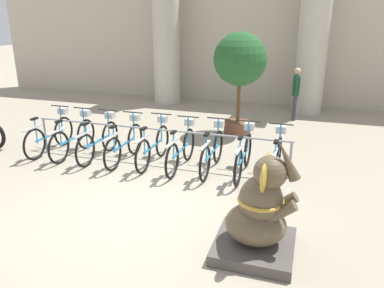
{
  "coord_description": "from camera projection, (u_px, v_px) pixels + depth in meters",
  "views": [
    {
      "loc": [
        2.54,
        -5.05,
        3.01
      ],
      "look_at": [
        0.74,
        0.56,
        1.0
      ],
      "focal_mm": 35.0,
      "sensor_mm": 36.0,
      "label": 1
    }
  ],
  "objects": [
    {
      "name": "bicycle_4",
      "position": [
        154.0,
        145.0,
        7.97
      ],
      "size": [
        0.48,
        1.75,
        1.01
      ],
      "color": "black",
      "rests_on": "ground_plane"
    },
    {
      "name": "bike_rack",
      "position": [
        155.0,
        134.0,
        7.97
      ],
      "size": [
        5.77,
        0.05,
        0.77
      ],
      "color": "gray",
      "rests_on": "ground_plane"
    },
    {
      "name": "bicycle_0",
      "position": [
        51.0,
        135.0,
        8.68
      ],
      "size": [
        0.48,
        1.75,
        1.01
      ],
      "color": "black",
      "rests_on": "ground_plane"
    },
    {
      "name": "bicycle_6",
      "position": [
        212.0,
        151.0,
        7.6
      ],
      "size": [
        0.48,
        1.75,
        1.01
      ],
      "color": "black",
      "rests_on": "ground_plane"
    },
    {
      "name": "bicycle_2",
      "position": [
        99.0,
        140.0,
        8.29
      ],
      "size": [
        0.48,
        1.75,
        1.01
      ],
      "color": "black",
      "rests_on": "ground_plane"
    },
    {
      "name": "bicycle_1",
      "position": [
        74.0,
        138.0,
        8.47
      ],
      "size": [
        0.48,
        1.75,
        1.01
      ],
      "color": "black",
      "rests_on": "ground_plane"
    },
    {
      "name": "elephant_statue",
      "position": [
        259.0,
        216.0,
        4.88
      ],
      "size": [
        1.05,
        1.05,
        1.63
      ],
      "color": "#4C4742",
      "rests_on": "ground_plane"
    },
    {
      "name": "bicycle_8",
      "position": [
        277.0,
        159.0,
        7.19
      ],
      "size": [
        0.48,
        1.75,
        1.01
      ],
      "color": "black",
      "rests_on": "ground_plane"
    },
    {
      "name": "ground_plane",
      "position": [
        140.0,
        206.0,
        6.26
      ],
      "size": [
        60.0,
        60.0,
        0.0
      ],
      "primitive_type": "plane",
      "color": "#9E937F"
    },
    {
      "name": "column_left",
      "position": [
        166.0,
        28.0,
        12.98
      ],
      "size": [
        1.17,
        1.17,
        5.16
      ],
      "color": "#BCB7A8",
      "rests_on": "ground_plane"
    },
    {
      "name": "bicycle_7",
      "position": [
        244.0,
        155.0,
        7.4
      ],
      "size": [
        0.48,
        1.75,
        1.01
      ],
      "color": "black",
      "rests_on": "ground_plane"
    },
    {
      "name": "building_facade",
      "position": [
        242.0,
        17.0,
        13.04
      ],
      "size": [
        20.0,
        0.2,
        6.0
      ],
      "color": "#BCB29E",
      "rests_on": "ground_plane"
    },
    {
      "name": "column_right",
      "position": [
        314.0,
        30.0,
        11.55
      ],
      "size": [
        1.17,
        1.17,
        5.16
      ],
      "color": "#BCB7A8",
      "rests_on": "ground_plane"
    },
    {
      "name": "potted_tree",
      "position": [
        240.0,
        64.0,
        9.58
      ],
      "size": [
        1.37,
        1.37,
        2.67
      ],
      "color": "brown",
      "rests_on": "ground_plane"
    },
    {
      "name": "bicycle_3",
      "position": [
        125.0,
        143.0,
        8.1
      ],
      "size": [
        0.48,
        1.75,
        1.01
      ],
      "color": "black",
      "rests_on": "ground_plane"
    },
    {
      "name": "bicycle_5",
      "position": [
        181.0,
        149.0,
        7.73
      ],
      "size": [
        0.48,
        1.75,
        1.01
      ],
      "color": "black",
      "rests_on": "ground_plane"
    },
    {
      "name": "person_pedestrian",
      "position": [
        296.0,
        90.0,
        11.21
      ],
      "size": [
        0.21,
        0.47,
        1.58
      ],
      "color": "#383342",
      "rests_on": "ground_plane"
    }
  ]
}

